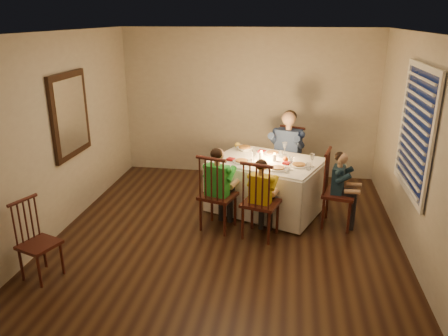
% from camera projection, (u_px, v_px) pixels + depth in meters
% --- Properties ---
extents(ground, '(5.00, 5.00, 0.00)m').
position_uv_depth(ground, '(227.00, 235.00, 5.84)').
color(ground, black).
rests_on(ground, ground).
extents(wall_left, '(0.02, 5.00, 2.60)m').
position_uv_depth(wall_left, '(59.00, 135.00, 5.73)').
color(wall_left, beige).
rests_on(wall_left, ground).
extents(wall_right, '(0.02, 5.00, 2.60)m').
position_uv_depth(wall_right, '(418.00, 150.00, 5.08)').
color(wall_right, beige).
rests_on(wall_right, ground).
extents(wall_back, '(4.50, 0.02, 2.60)m').
position_uv_depth(wall_back, '(248.00, 104.00, 7.74)').
color(wall_back, beige).
rests_on(wall_back, ground).
extents(ceiling, '(5.00, 5.00, 0.00)m').
position_uv_depth(ceiling, '(228.00, 32.00, 4.98)').
color(ceiling, white).
rests_on(ceiling, wall_back).
extents(dining_table, '(1.82, 1.58, 0.77)m').
position_uv_depth(dining_table, '(267.00, 175.00, 6.42)').
color(dining_table, white).
rests_on(dining_table, ground).
extents(chair_adult, '(0.56, 0.55, 1.08)m').
position_uv_depth(chair_adult, '(285.00, 192.00, 7.28)').
color(chair_adult, '#36130E').
rests_on(chair_adult, ground).
extents(chair_near_left, '(0.55, 0.53, 1.08)m').
position_uv_depth(chair_near_left, '(218.00, 228.00, 6.05)').
color(chair_near_left, '#36130E').
rests_on(chair_near_left, ground).
extents(chair_near_right, '(0.55, 0.53, 1.08)m').
position_uv_depth(chair_near_right, '(260.00, 236.00, 5.82)').
color(chair_near_right, '#36130E').
rests_on(chair_near_right, ground).
extents(chair_end, '(0.51, 0.53, 1.08)m').
position_uv_depth(chair_end, '(336.00, 225.00, 6.12)').
color(chair_end, '#36130E').
rests_on(chair_end, ground).
extents(chair_extra, '(0.47, 0.48, 0.92)m').
position_uv_depth(chair_extra, '(44.00, 277.00, 4.92)').
color(chair_extra, '#36130E').
rests_on(chair_extra, ground).
extents(adult, '(0.66, 0.63, 1.37)m').
position_uv_depth(adult, '(285.00, 192.00, 7.28)').
color(adult, navy).
rests_on(adult, ground).
extents(child_green, '(0.49, 0.47, 1.16)m').
position_uv_depth(child_green, '(218.00, 228.00, 6.05)').
color(child_green, green).
rests_on(child_green, ground).
extents(child_yellow, '(0.44, 0.42, 1.09)m').
position_uv_depth(child_yellow, '(260.00, 236.00, 5.82)').
color(child_yellow, yellow).
rests_on(child_yellow, ground).
extents(child_teal, '(0.39, 0.42, 1.07)m').
position_uv_depth(child_teal, '(336.00, 225.00, 6.12)').
color(child_teal, '#172B3A').
rests_on(child_teal, ground).
extents(setting_adult, '(0.34, 0.34, 0.02)m').
position_uv_depth(setting_adult, '(273.00, 153.00, 6.61)').
color(setting_adult, silver).
rests_on(setting_adult, dining_table).
extents(setting_green, '(0.34, 0.34, 0.02)m').
position_uv_depth(setting_green, '(242.00, 162.00, 6.24)').
color(setting_green, silver).
rests_on(setting_green, dining_table).
extents(setting_yellow, '(0.34, 0.34, 0.02)m').
position_uv_depth(setting_yellow, '(278.00, 169.00, 5.95)').
color(setting_yellow, silver).
rests_on(setting_yellow, dining_table).
extents(setting_teal, '(0.34, 0.34, 0.02)m').
position_uv_depth(setting_teal, '(299.00, 165.00, 6.08)').
color(setting_teal, silver).
rests_on(setting_teal, dining_table).
extents(candle_left, '(0.06, 0.06, 0.10)m').
position_uv_depth(candle_left, '(261.00, 156.00, 6.37)').
color(candle_left, white).
rests_on(candle_left, dining_table).
extents(candle_right, '(0.06, 0.06, 0.10)m').
position_uv_depth(candle_right, '(274.00, 158.00, 6.27)').
color(candle_right, white).
rests_on(candle_right, dining_table).
extents(squash, '(0.09, 0.09, 0.09)m').
position_uv_depth(squash, '(237.00, 145.00, 6.90)').
color(squash, gold).
rests_on(squash, dining_table).
extents(orange_fruit, '(0.08, 0.08, 0.08)m').
position_uv_depth(orange_fruit, '(286.00, 159.00, 6.25)').
color(orange_fruit, orange).
rests_on(orange_fruit, dining_table).
extents(serving_bowl, '(0.33, 0.33, 0.06)m').
position_uv_depth(serving_bowl, '(245.00, 149.00, 6.77)').
color(serving_bowl, silver).
rests_on(serving_bowl, dining_table).
extents(wall_mirror, '(0.06, 0.95, 1.15)m').
position_uv_depth(wall_mirror, '(70.00, 115.00, 5.94)').
color(wall_mirror, black).
rests_on(wall_mirror, wall_left).
extents(window_blinds, '(0.07, 1.34, 1.54)m').
position_uv_depth(window_blinds, '(415.00, 131.00, 5.12)').
color(window_blinds, '#0C1533').
rests_on(window_blinds, wall_right).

